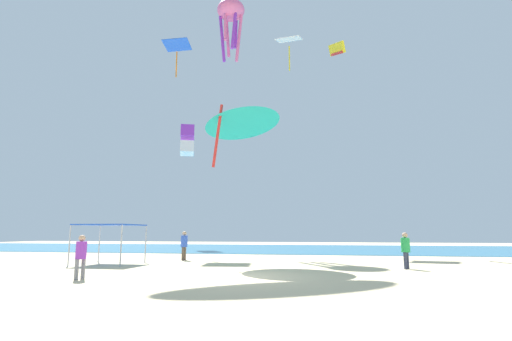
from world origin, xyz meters
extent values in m
cube|color=beige|center=(0.00, 0.00, -0.05)|extent=(110.00, 110.00, 0.10)
cube|color=teal|center=(0.00, 27.20, 0.01)|extent=(110.00, 23.73, 0.03)
cylinder|color=#B2B2B7|center=(-9.80, 3.28, 1.06)|extent=(0.07, 0.07, 2.12)
cylinder|color=#B2B2B7|center=(-6.82, 3.28, 1.06)|extent=(0.07, 0.07, 2.12)
cylinder|color=#B2B2B7|center=(-9.80, 5.99, 1.06)|extent=(0.07, 0.07, 2.12)
cylinder|color=#B2B2B7|center=(-6.82, 5.99, 1.06)|extent=(0.07, 0.07, 2.12)
cube|color=blue|center=(-8.31, 4.64, 2.15)|extent=(3.05, 2.78, 0.06)
cylinder|color=brown|center=(-5.34, 8.44, 0.41)|extent=(0.16, 0.16, 0.82)
cylinder|color=brown|center=(-5.34, 8.12, 0.41)|extent=(0.16, 0.16, 0.82)
cylinder|color=blue|center=(-5.34, 8.28, 1.18)|extent=(0.43, 0.43, 0.71)
sphere|color=tan|center=(-5.34, 8.28, 1.67)|extent=(0.27, 0.27, 0.27)
cylinder|color=slate|center=(-5.47, -2.10, 0.37)|extent=(0.15, 0.15, 0.75)
cylinder|color=slate|center=(-5.39, -1.81, 0.37)|extent=(0.15, 0.15, 0.75)
cylinder|color=purple|center=(-5.43, -1.96, 1.07)|extent=(0.39, 0.39, 0.65)
sphere|color=tan|center=(-5.43, -1.96, 1.52)|extent=(0.24, 0.24, 0.24)
cylinder|color=#33384C|center=(7.38, 4.82, 0.39)|extent=(0.15, 0.15, 0.79)
cylinder|color=#33384C|center=(7.24, 4.54, 0.39)|extent=(0.15, 0.15, 0.79)
cylinder|color=green|center=(7.31, 4.68, 1.13)|extent=(0.41, 0.41, 0.68)
sphere|color=tan|center=(7.31, 4.68, 1.60)|extent=(0.26, 0.26, 0.26)
cube|color=white|center=(0.06, 23.39, 22.29)|extent=(2.92, 2.83, 0.87)
cylinder|color=yellow|center=(0.06, 23.39, 20.12)|extent=(0.14, 0.14, 2.79)
ellipsoid|color=pink|center=(-5.42, 19.49, 23.95)|extent=(3.65, 3.65, 2.00)
cylinder|color=pink|center=(-5.76, 18.72, 21.80)|extent=(0.43, 0.59, 3.10)
cylinder|color=purple|center=(-4.92, 18.81, 21.34)|extent=(0.54, 0.63, 4.02)
cylinder|color=pink|center=(-4.58, 19.58, 20.88)|extent=(0.79, 0.36, 4.92)
cylinder|color=purple|center=(-5.08, 20.26, 21.80)|extent=(0.43, 0.59, 3.10)
cylinder|color=pink|center=(-5.92, 20.18, 21.34)|extent=(0.54, 0.63, 4.02)
cylinder|color=purple|center=(-6.26, 19.40, 20.88)|extent=(0.79, 0.36, 4.92)
cube|color=purple|center=(-12.22, 26.08, 13.26)|extent=(2.07, 2.20, 1.63)
cube|color=white|center=(-12.22, 26.08, 11.36)|extent=(2.07, 2.20, 1.63)
cube|color=yellow|center=(4.98, 21.82, 19.96)|extent=(1.63, 3.78, 2.35)
cube|color=red|center=(4.98, 21.82, 19.44)|extent=(1.12, 2.84, 1.30)
cone|color=teal|center=(-1.24, 6.51, 8.48)|extent=(6.22, 6.20, 1.77)
cylinder|color=red|center=(-2.24, 4.86, 7.04)|extent=(0.75, 0.54, 3.50)
cube|color=blue|center=(-10.44, 18.00, 19.92)|extent=(2.82, 2.82, 0.25)
cylinder|color=orange|center=(-10.44, 18.00, 17.89)|extent=(0.13, 0.13, 2.62)
camera|label=1|loc=(3.74, -15.14, 1.73)|focal=26.94mm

